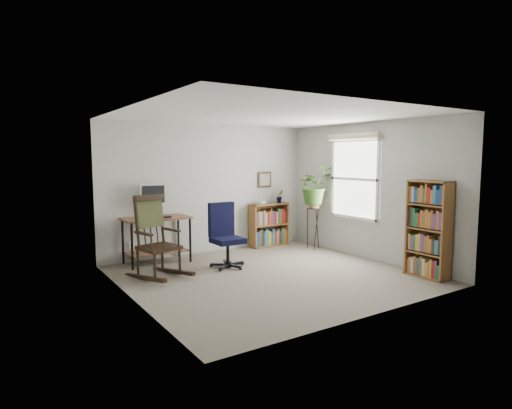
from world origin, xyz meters
TOP-DOWN VIEW (x-y plane):
  - floor at (0.00, 0.00)m, footprint 4.20×4.00m
  - ceiling at (0.00, 0.00)m, footprint 4.20×4.00m
  - wall_back at (0.00, 2.00)m, footprint 4.20×0.00m
  - wall_front at (0.00, -2.00)m, footprint 4.20×0.00m
  - wall_left at (-2.10, 0.00)m, footprint 0.00×4.00m
  - wall_right at (2.10, 0.00)m, footprint 0.00×4.00m
  - window at (2.06, 0.30)m, footprint 0.12×1.20m
  - desk at (-1.17, 1.70)m, footprint 1.09×0.60m
  - monitor at (-1.17, 1.84)m, footprint 0.46×0.16m
  - keyboard at (-1.17, 1.58)m, footprint 0.40×0.15m
  - office_chair at (-0.31, 0.77)m, footprint 0.59×0.59m
  - rocking_chair at (-1.46, 0.82)m, footprint 0.88×1.20m
  - low_bookshelf at (1.24, 1.82)m, footprint 0.82×0.27m
  - tall_bookshelf at (1.92, -1.36)m, footprint 0.27×0.64m
  - plant_stand at (1.80, 1.09)m, footprint 0.33×0.33m
  - spider_plant at (1.80, 1.09)m, footprint 1.69×1.88m
  - potted_plant_small at (1.52, 1.83)m, footprint 0.13×0.24m
  - framed_picture at (1.24, 1.97)m, footprint 0.32×0.04m

SIDE VIEW (x-z plane):
  - floor at x=0.00m, z-range 0.00..0.00m
  - desk at x=-1.17m, z-range 0.00..0.78m
  - low_bookshelf at x=1.24m, z-range 0.00..0.87m
  - plant_stand at x=1.80m, z-range 0.00..0.95m
  - office_chair at x=-0.31m, z-range 0.00..1.07m
  - rocking_chair at x=-1.46m, z-range 0.00..1.25m
  - tall_bookshelf at x=1.92m, z-range 0.00..1.45m
  - keyboard at x=-1.17m, z-range 0.78..0.81m
  - potted_plant_small at x=1.52m, z-range 0.87..0.97m
  - monitor at x=-1.17m, z-range 0.78..1.34m
  - wall_back at x=0.00m, z-range 0.00..2.40m
  - wall_front at x=0.00m, z-range 0.00..2.40m
  - wall_left at x=-2.10m, z-range 0.00..2.40m
  - wall_right at x=2.10m, z-range 0.00..2.40m
  - framed_picture at x=1.24m, z-range 1.18..1.50m
  - window at x=2.06m, z-range 0.65..2.15m
  - spider_plant at x=1.80m, z-range 0.88..2.34m
  - ceiling at x=0.00m, z-range 2.40..2.40m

